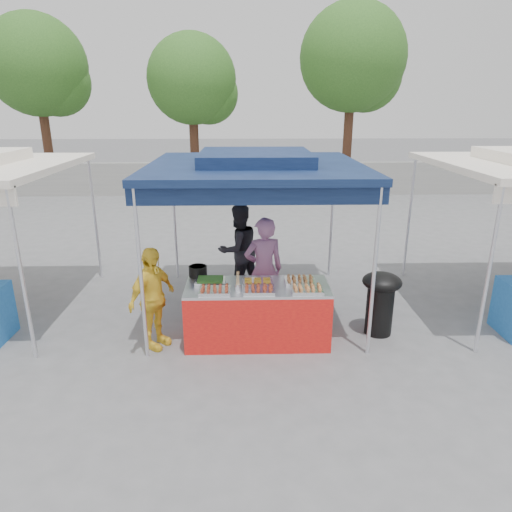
{
  "coord_description": "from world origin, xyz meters",
  "views": [
    {
      "loc": [
        -0.16,
        -5.97,
        3.25
      ],
      "look_at": [
        0.0,
        0.6,
        1.05
      ],
      "focal_mm": 32.0,
      "sensor_mm": 36.0,
      "label": 1
    }
  ],
  "objects_px": {
    "cooking_pot": "(198,271)",
    "wok_burner": "(381,298)",
    "customer_person": "(152,299)",
    "vendor_table": "(257,313)",
    "helper_man": "(239,249)",
    "vendor_woman": "(264,270)"
  },
  "relations": [
    {
      "from": "vendor_table",
      "to": "cooking_pot",
      "type": "relative_size",
      "value": 7.55
    },
    {
      "from": "vendor_table",
      "to": "helper_man",
      "type": "distance_m",
      "value": 1.86
    },
    {
      "from": "cooking_pot",
      "to": "wok_burner",
      "type": "relative_size",
      "value": 0.28
    },
    {
      "from": "wok_burner",
      "to": "vendor_woman",
      "type": "bearing_deg",
      "value": 176.13
    },
    {
      "from": "wok_burner",
      "to": "vendor_table",
      "type": "bearing_deg",
      "value": -161.89
    },
    {
      "from": "vendor_table",
      "to": "vendor_woman",
      "type": "xyz_separation_m",
      "value": [
        0.12,
        0.67,
        0.41
      ]
    },
    {
      "from": "helper_man",
      "to": "vendor_table",
      "type": "bearing_deg",
      "value": 66.14
    },
    {
      "from": "cooking_pot",
      "to": "wok_burner",
      "type": "xyz_separation_m",
      "value": [
        2.66,
        -0.21,
        -0.36
      ]
    },
    {
      "from": "cooking_pot",
      "to": "wok_burner",
      "type": "bearing_deg",
      "value": -4.46
    },
    {
      "from": "wok_burner",
      "to": "customer_person",
      "type": "bearing_deg",
      "value": -162.1
    },
    {
      "from": "customer_person",
      "to": "vendor_table",
      "type": "bearing_deg",
      "value": -53.92
    },
    {
      "from": "wok_burner",
      "to": "vendor_woman",
      "type": "height_order",
      "value": "vendor_woman"
    },
    {
      "from": "vendor_woman",
      "to": "helper_man",
      "type": "relative_size",
      "value": 1.03
    },
    {
      "from": "vendor_table",
      "to": "helper_man",
      "type": "height_order",
      "value": "helper_man"
    },
    {
      "from": "wok_burner",
      "to": "customer_person",
      "type": "distance_m",
      "value": 3.26
    },
    {
      "from": "vendor_table",
      "to": "wok_burner",
      "type": "bearing_deg",
      "value": 5.71
    },
    {
      "from": "vendor_table",
      "to": "helper_man",
      "type": "xyz_separation_m",
      "value": [
        -0.28,
        1.8,
        0.38
      ]
    },
    {
      "from": "vendor_woman",
      "to": "cooking_pot",
      "type": "bearing_deg",
      "value": 5.27
    },
    {
      "from": "vendor_table",
      "to": "vendor_woman",
      "type": "height_order",
      "value": "vendor_woman"
    },
    {
      "from": "wok_burner",
      "to": "customer_person",
      "type": "relative_size",
      "value": 0.66
    },
    {
      "from": "cooking_pot",
      "to": "customer_person",
      "type": "xyz_separation_m",
      "value": [
        -0.58,
        -0.52,
        -0.2
      ]
    },
    {
      "from": "vendor_woman",
      "to": "customer_person",
      "type": "height_order",
      "value": "vendor_woman"
    }
  ]
}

